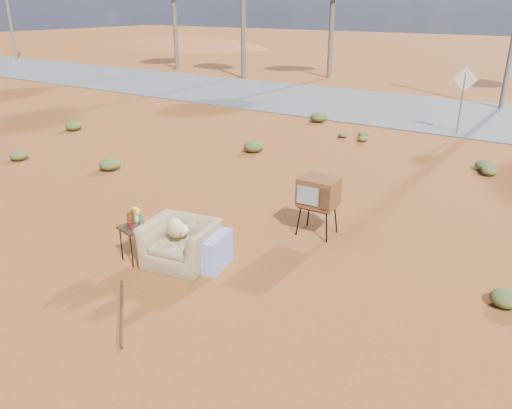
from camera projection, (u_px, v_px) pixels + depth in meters
The scene contains 10 objects.
ground at pixel (186, 272), 8.14m from camera, with size 140.00×140.00×0.00m, color brown.
highway at pixel (435, 113), 19.75m from camera, with size 140.00×7.00×0.04m, color #565659.
dirt_mound at pixel (181, 47), 49.74m from camera, with size 26.00×18.00×2.00m, color #9D4525.
armchair at pixel (185, 239), 8.25m from camera, with size 1.40×1.06×0.98m.
tv_unit at pixel (318, 193), 9.19m from camera, with size 0.72×0.59×1.12m.
side_table at pixel (134, 224), 8.31m from camera, with size 0.54×0.54×0.90m.
rusty_bar at pixel (122, 311), 7.07m from camera, with size 0.04×0.04×1.69m, color #522316.
road_sign at pixel (464, 89), 16.10m from camera, with size 0.78×0.06×2.19m.
utility_pole_west at pixel (7, 2), 36.43m from camera, with size 1.40×0.20×8.00m.
scrub_patch at pixel (281, 180), 11.92m from camera, with size 17.49×8.07×0.33m.
Camera 1 is at (4.87, -5.33, 4.09)m, focal length 35.00 mm.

